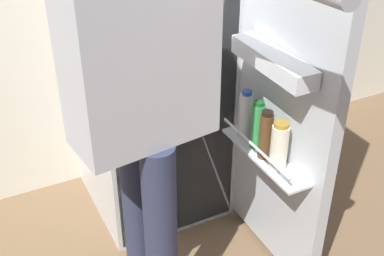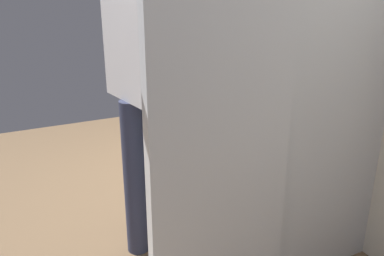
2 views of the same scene
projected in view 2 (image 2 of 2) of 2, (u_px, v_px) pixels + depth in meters
kitchen_wall at (356, 6)px, 2.02m from camera, size 4.40×0.10×2.61m
refrigerator at (289, 91)px, 1.95m from camera, size 0.68×1.26×1.81m
person at (145, 61)px, 1.88m from camera, size 0.64×0.75×1.74m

